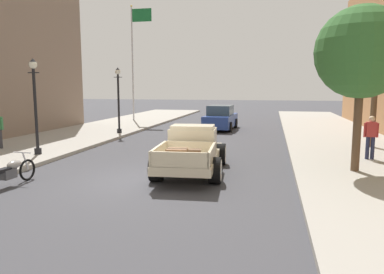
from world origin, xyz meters
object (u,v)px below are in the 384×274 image
(hotrod_truck_cream, at_px, (193,149))
(car_background_blue, at_px, (221,118))
(street_lamp_far, at_px, (118,95))
(motorcycle_parked, at_px, (9,172))
(street_tree_second, at_px, (378,41))
(street_lamp_near, at_px, (35,99))
(pedestrian_sidewalk_right, at_px, (371,135))
(flagpole, at_px, (135,51))
(street_tree_nearest, at_px, (362,53))

(hotrod_truck_cream, relative_size, car_background_blue, 1.15)
(car_background_blue, xyz_separation_m, street_lamp_far, (-5.51, -4.20, 1.62))
(motorcycle_parked, height_order, car_background_blue, car_background_blue)
(street_lamp_far, bearing_deg, street_tree_second, -10.24)
(motorcycle_parked, distance_m, street_lamp_near, 4.94)
(pedestrian_sidewalk_right, distance_m, street_lamp_far, 13.78)
(pedestrian_sidewalk_right, height_order, street_lamp_far, street_lamp_far)
(flagpole, xyz_separation_m, street_tree_nearest, (13.61, -15.97, -1.83))
(motorcycle_parked, bearing_deg, street_tree_second, 36.94)
(car_background_blue, height_order, street_tree_nearest, street_tree_nearest)
(car_background_blue, height_order, flagpole, flagpole)
(car_background_blue, distance_m, pedestrian_sidewalk_right, 12.03)
(motorcycle_parked, height_order, flagpole, flagpole)
(car_background_blue, height_order, street_tree_second, street_tree_second)
(car_background_blue, xyz_separation_m, street_tree_second, (7.85, -6.62, 4.13))
(street_tree_nearest, bearing_deg, street_lamp_far, 146.25)
(car_background_blue, distance_m, flagpole, 9.91)
(pedestrian_sidewalk_right, distance_m, street_tree_nearest, 3.73)
(street_tree_nearest, distance_m, street_tree_second, 5.69)
(car_background_blue, relative_size, street_tree_nearest, 0.83)
(hotrod_truck_cream, bearing_deg, street_lamp_near, 171.70)
(motorcycle_parked, bearing_deg, flagpole, 100.15)
(pedestrian_sidewalk_right, distance_m, street_lamp_near, 13.18)
(pedestrian_sidewalk_right, xyz_separation_m, street_lamp_far, (-12.55, 5.54, 1.30))
(hotrod_truck_cream, bearing_deg, motorcycle_parked, -146.63)
(street_tree_nearest, relative_size, street_tree_second, 0.86)
(street_tree_nearest, bearing_deg, car_background_blue, 116.94)
(street_lamp_near, bearing_deg, hotrod_truck_cream, -8.30)
(street_lamp_far, xyz_separation_m, street_tree_nearest, (11.58, -7.74, 1.56))
(hotrod_truck_cream, xyz_separation_m, flagpole, (-8.27, 16.45, 5.02))
(street_lamp_near, relative_size, street_tree_second, 0.62)
(flagpole, relative_size, street_tree_nearest, 1.74)
(pedestrian_sidewalk_right, bearing_deg, street_lamp_far, 156.16)
(flagpole, height_order, street_tree_nearest, flagpole)
(motorcycle_parked, xyz_separation_m, street_lamp_near, (-1.92, 4.11, 1.94))
(street_lamp_far, xyz_separation_m, flagpole, (-2.03, 8.23, 3.39))
(street_lamp_near, bearing_deg, pedestrian_sidewalk_right, 7.44)
(motorcycle_parked, xyz_separation_m, street_tree_second, (11.89, 8.94, 4.45))
(hotrod_truck_cream, bearing_deg, street_tree_nearest, 5.14)
(hotrod_truck_cream, height_order, street_tree_second, street_tree_second)
(motorcycle_parked, height_order, pedestrian_sidewalk_right, pedestrian_sidewalk_right)
(pedestrian_sidewalk_right, relative_size, street_lamp_far, 0.43)
(motorcycle_parked, height_order, street_lamp_far, street_lamp_far)
(pedestrian_sidewalk_right, relative_size, street_tree_nearest, 0.31)
(pedestrian_sidewalk_right, bearing_deg, street_tree_second, 75.40)
(street_lamp_far, bearing_deg, hotrod_truck_cream, -52.82)
(motorcycle_parked, distance_m, street_tree_second, 15.53)
(street_lamp_far, bearing_deg, pedestrian_sidewalk_right, -23.84)
(car_background_blue, height_order, pedestrian_sidewalk_right, pedestrian_sidewalk_right)
(street_lamp_far, height_order, street_tree_second, street_tree_second)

